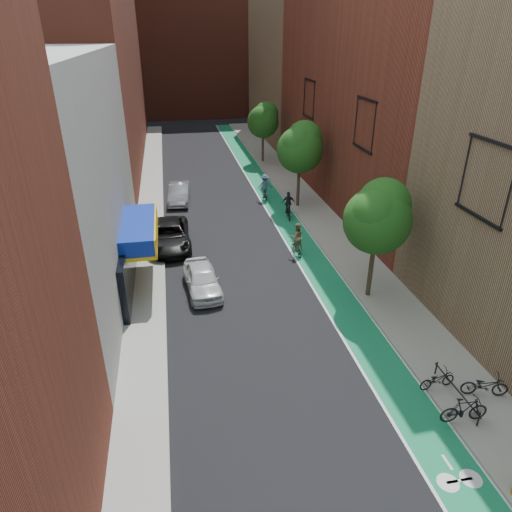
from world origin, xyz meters
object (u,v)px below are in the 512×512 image
cyclist_lane_mid (289,209)px  cyclist_lane_far (265,188)px  cyclist_lane_near (297,241)px  parked_car_black (170,235)px  parked_car_silver (179,193)px  parked_car_white (202,279)px

cyclist_lane_mid → cyclist_lane_far: (-0.92, 4.35, 0.25)m
cyclist_lane_near → cyclist_lane_far: cyclist_lane_far is taller
parked_car_black → parked_car_silver: parked_car_black is taller
parked_car_silver → cyclist_lane_far: size_ratio=2.11×
parked_car_silver → cyclist_lane_near: 13.28m
parked_car_silver → cyclist_lane_far: bearing=-1.3°
parked_car_silver → cyclist_lane_far: cyclist_lane_far is taller
parked_car_black → cyclist_lane_far: (7.97, 7.79, 0.21)m
parked_car_silver → cyclist_lane_mid: cyclist_lane_mid is taller
cyclist_lane_near → parked_car_black: bearing=-28.7°
parked_car_white → parked_car_black: size_ratio=0.76×
cyclist_lane_mid → cyclist_lane_far: cyclist_lane_far is taller
parked_car_silver → cyclist_lane_mid: (7.94, -5.16, -0.01)m
parked_car_white → cyclist_lane_near: 7.06m
parked_car_white → parked_car_black: parked_car_black is taller
cyclist_lane_near → cyclist_lane_mid: size_ratio=1.05×
parked_car_silver → cyclist_lane_near: (6.85, -11.38, 0.20)m
cyclist_lane_far → parked_car_white: bearing=66.8°
parked_car_black → cyclist_lane_far: 11.15m
parked_car_black → cyclist_lane_mid: cyclist_lane_mid is taller
cyclist_lane_mid → cyclist_lane_far: bearing=-69.9°
parked_car_white → parked_car_silver: parked_car_silver is taller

